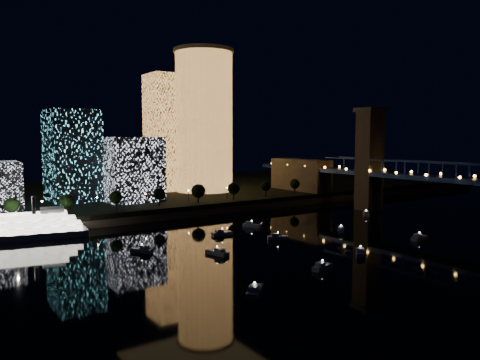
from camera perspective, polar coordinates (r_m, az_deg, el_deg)
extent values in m
plane|color=black|center=(160.42, 14.07, -7.80)|extent=(520.00, 520.00, 0.00)
cube|color=black|center=(289.87, -10.40, -1.42)|extent=(420.00, 160.00, 5.00)
cube|color=#6B5E4C|center=(221.80, -2.06, -3.64)|extent=(420.00, 6.00, 3.00)
cylinder|color=#E7984A|center=(267.97, -4.39, 6.97)|extent=(32.00, 32.00, 77.76)
cylinder|color=#6B5E4C|center=(272.10, -4.45, 15.40)|extent=(34.00, 34.00, 2.00)
cube|color=#E7984A|center=(274.40, -8.91, 5.71)|extent=(20.90, 20.90, 66.50)
cube|color=silver|center=(230.87, -12.96, 1.31)|extent=(25.08, 21.22, 30.86)
cube|color=#5DE8FF|center=(241.62, -19.80, 2.84)|extent=(21.90, 28.47, 43.80)
cube|color=navy|center=(210.53, 25.95, -0.13)|extent=(10.00, 260.00, 2.00)
cube|color=#6B5E4C|center=(238.57, 15.50, 2.23)|extent=(11.00, 9.00, 48.00)
cube|color=#6B5E4C|center=(238.64, 15.65, 8.23)|extent=(13.00, 11.00, 2.00)
cube|color=navy|center=(205.72, 25.34, 1.74)|extent=(0.50, 150.00, 0.50)
cube|color=navy|center=(214.43, 26.68, 1.81)|extent=(0.50, 150.00, 0.50)
cube|color=#6B5E4C|center=(274.11, 7.40, 0.13)|extent=(12.00, 40.00, 23.00)
cube|color=navy|center=(212.17, 22.50, 0.99)|extent=(0.50, 0.50, 7.00)
cube|color=navy|center=(226.05, 17.39, 1.39)|extent=(0.50, 0.50, 7.00)
cube|color=navy|center=(241.52, 12.90, 1.73)|extent=(0.50, 0.50, 7.00)
sphere|color=#FF9E38|center=(205.63, 25.22, 0.29)|extent=(1.20, 1.20, 1.20)
sphere|color=#FF9E38|center=(231.41, 15.55, 1.10)|extent=(1.20, 1.20, 1.20)
sphere|color=#FF9E38|center=(262.42, 7.99, 1.71)|extent=(1.20, 1.20, 1.20)
cube|color=silver|center=(182.61, -25.60, -6.19)|extent=(48.76, 19.79, 2.38)
cube|color=white|center=(182.19, -25.63, -5.49)|extent=(44.68, 18.06, 2.18)
cube|color=white|center=(181.82, -25.65, -4.82)|extent=(40.60, 16.33, 2.18)
cube|color=white|center=(181.47, -25.68, -4.14)|extent=(34.58, 14.22, 2.18)
cube|color=silver|center=(181.10, -21.94, -3.41)|extent=(8.92, 7.35, 1.78)
cylinder|color=black|center=(178.78, -23.85, -2.89)|extent=(1.39, 1.39, 5.94)
cylinder|color=black|center=(182.71, -23.85, -2.72)|extent=(1.39, 1.39, 5.94)
cube|color=silver|center=(130.79, 10.01, -10.44)|extent=(7.21, 3.57, 1.20)
cube|color=silver|center=(129.67, 9.76, -10.07)|extent=(2.73, 2.25, 1.00)
sphere|color=white|center=(130.27, 10.03, -9.60)|extent=(0.36, 0.36, 0.36)
cube|color=silver|center=(150.34, -11.88, -8.40)|extent=(5.73, 7.29, 1.20)
cube|color=silver|center=(149.48, -11.55, -8.04)|extent=(2.91, 3.11, 1.00)
sphere|color=white|center=(149.88, -11.90, -7.66)|extent=(0.36, 0.36, 0.36)
cube|color=silver|center=(110.22, 1.80, -13.38)|extent=(7.88, 7.54, 1.20)
cube|color=silver|center=(108.72, 1.67, -13.04)|extent=(3.59, 3.54, 1.00)
sphere|color=white|center=(109.60, 1.80, -12.39)|extent=(0.36, 0.36, 0.36)
cube|color=silver|center=(176.13, 21.02, -6.63)|extent=(7.81, 3.21, 1.20)
cube|color=silver|center=(174.92, 20.85, -6.34)|extent=(2.85, 2.24, 1.00)
sphere|color=white|center=(175.74, 21.04, -5.99)|extent=(0.36, 0.36, 0.36)
cube|color=silver|center=(181.69, 12.21, -6.04)|extent=(6.99, 6.71, 1.20)
cube|color=silver|center=(180.40, 12.22, -5.76)|extent=(3.18, 3.15, 1.00)
sphere|color=white|center=(181.31, 12.23, -5.42)|extent=(0.36, 0.36, 0.36)
cube|color=silver|center=(187.00, 1.44, -5.60)|extent=(5.82, 7.32, 1.20)
cube|color=silver|center=(187.18, 1.13, -5.24)|extent=(2.94, 3.13, 1.00)
sphere|color=white|center=(186.63, 1.44, -4.99)|extent=(0.36, 0.36, 0.36)
cube|color=silver|center=(165.63, 4.64, -7.03)|extent=(7.26, 5.73, 1.20)
cube|color=silver|center=(165.27, 4.28, -6.67)|extent=(3.10, 2.90, 1.00)
sphere|color=white|center=(165.22, 4.65, -6.36)|extent=(0.36, 0.36, 0.36)
cube|color=silver|center=(144.44, -2.81, -8.86)|extent=(4.40, 8.35, 1.20)
cube|color=silver|center=(143.37, -2.47, -8.51)|extent=(2.69, 3.21, 1.00)
sphere|color=white|center=(143.97, -2.82, -8.09)|extent=(0.36, 0.36, 0.36)
cube|color=silver|center=(171.99, -2.17, -6.56)|extent=(8.08, 3.70, 1.20)
cube|color=silver|center=(171.32, -2.53, -6.23)|extent=(3.01, 2.43, 1.00)
sphere|color=white|center=(171.59, -2.17, -5.91)|extent=(0.36, 0.36, 0.36)
cube|color=silver|center=(149.08, 14.47, -8.58)|extent=(7.54, 7.34, 1.20)
cube|color=silver|center=(147.66, 14.50, -8.27)|extent=(3.45, 3.43, 1.00)
sphere|color=white|center=(148.62, 14.49, -7.83)|extent=(0.36, 0.36, 0.36)
cube|color=silver|center=(221.48, 15.13, -4.07)|extent=(7.80, 7.54, 1.20)
cube|color=silver|center=(220.09, 15.15, -3.84)|extent=(3.56, 3.53, 1.00)
sphere|color=white|center=(221.17, 15.14, -3.56)|extent=(0.36, 0.36, 0.36)
cylinder|color=black|center=(194.87, -26.06, -3.78)|extent=(0.70, 0.70, 4.00)
sphere|color=black|center=(194.39, -26.10, -2.76)|extent=(5.51, 5.51, 5.51)
cylinder|color=black|center=(198.73, -20.34, -3.41)|extent=(0.70, 0.70, 4.00)
sphere|color=black|center=(198.25, -20.38, -2.41)|extent=(5.61, 5.61, 5.61)
cylinder|color=black|center=(204.47, -14.90, -3.02)|extent=(0.70, 0.70, 4.00)
sphere|color=black|center=(204.01, -14.92, -2.05)|extent=(5.45, 5.45, 5.45)
cylinder|color=black|center=(211.96, -9.80, -2.63)|extent=(0.70, 0.70, 4.00)
sphere|color=black|center=(211.51, -9.82, -1.69)|extent=(5.34, 5.34, 5.34)
cylinder|color=black|center=(221.00, -5.09, -2.25)|extent=(0.70, 0.70, 4.00)
sphere|color=black|center=(220.57, -5.10, -1.35)|extent=(6.66, 6.66, 6.66)
cylinder|color=black|center=(231.43, -0.78, -1.89)|extent=(0.70, 0.70, 4.00)
sphere|color=black|center=(231.02, -0.78, -1.03)|extent=(6.01, 6.01, 6.01)
cylinder|color=black|center=(243.06, 3.14, -1.56)|extent=(0.70, 0.70, 4.00)
sphere|color=black|center=(242.67, 3.15, -0.74)|extent=(5.25, 5.25, 5.25)
cylinder|color=black|center=(255.72, 6.69, -1.24)|extent=(0.70, 0.70, 4.00)
sphere|color=black|center=(255.35, 6.69, -0.46)|extent=(5.37, 5.37, 5.37)
cylinder|color=black|center=(202.69, -22.96, -3.19)|extent=(0.24, 0.24, 5.00)
sphere|color=#FFCC7F|center=(202.32, -22.99, -2.41)|extent=(0.70, 0.70, 0.70)
cylinder|color=black|center=(208.15, -17.02, -2.79)|extent=(0.24, 0.24, 5.00)
sphere|color=#FFCC7F|center=(207.79, -17.04, -2.03)|extent=(0.70, 0.70, 0.70)
cylinder|color=black|center=(215.72, -11.44, -2.39)|extent=(0.24, 0.24, 5.00)
sphere|color=#FFCC7F|center=(215.37, -11.45, -1.65)|extent=(0.70, 0.70, 0.70)
cylinder|color=black|center=(225.19, -6.29, -1.99)|extent=(0.24, 0.24, 5.00)
sphere|color=#FFCC7F|center=(224.86, -6.30, -1.29)|extent=(0.70, 0.70, 0.70)
cylinder|color=black|center=(236.34, -1.59, -1.62)|extent=(0.24, 0.24, 5.00)
sphere|color=#FFCC7F|center=(236.02, -1.59, -0.95)|extent=(0.70, 0.70, 0.70)
cylinder|color=black|center=(248.93, 2.66, -1.28)|extent=(0.24, 0.24, 5.00)
sphere|color=#FFCC7F|center=(248.63, 2.66, -0.63)|extent=(0.70, 0.70, 0.70)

